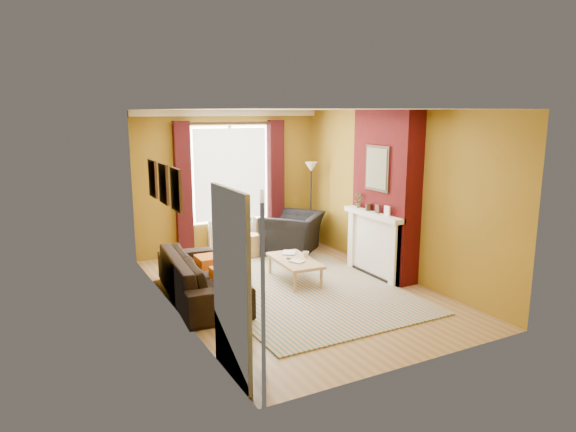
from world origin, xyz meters
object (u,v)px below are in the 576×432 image
object	(u,v)px
wicker_stool	(251,246)
floor_lamp	(311,180)
coffee_table	(295,262)
armchair	(293,233)
sofa	(201,276)

from	to	relation	value
wicker_stool	floor_lamp	xyz separation A→B (m)	(1.42, 0.13, 1.17)
coffee_table	floor_lamp	distance (m)	2.50
armchair	floor_lamp	distance (m)	1.15
armchair	sofa	bearing A→B (deg)	-9.71
wicker_stool	coffee_table	bearing A→B (deg)	-88.16
armchair	floor_lamp	xyz separation A→B (m)	(0.52, 0.18, 1.00)
sofa	armchair	distance (m)	2.95
sofa	armchair	xyz separation A→B (m)	(2.45, 1.65, 0.05)
coffee_table	floor_lamp	bearing A→B (deg)	57.13
sofa	floor_lamp	world-z (taller)	floor_lamp
sofa	wicker_stool	world-z (taller)	sofa
coffee_table	floor_lamp	size ratio (longest dim) A/B	0.67
armchair	wicker_stool	world-z (taller)	armchair
sofa	floor_lamp	xyz separation A→B (m)	(2.97, 1.83, 1.05)
sofa	coffee_table	world-z (taller)	sofa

